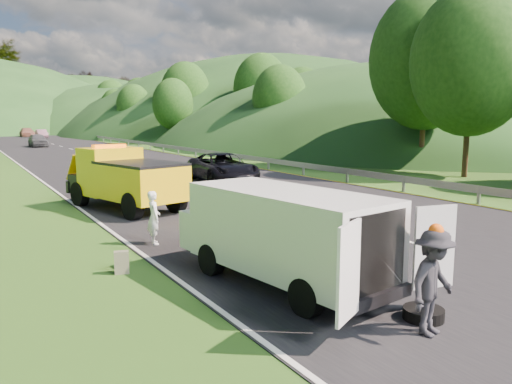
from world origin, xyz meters
TOP-DOWN VIEW (x-y plane):
  - ground at (0.00, 0.00)m, footprint 320.00×320.00m
  - road_surface at (3.00, 40.00)m, footprint 14.00×200.00m
  - guardrail at (10.30, 52.50)m, footprint 0.06×140.00m
  - tree_line_right at (23.00, 60.00)m, footprint 14.00×140.00m
  - hills_backdrop at (6.50, 134.70)m, footprint 201.00×288.60m
  - tow_truck at (-2.37, 7.32)m, footprint 3.43×6.05m
  - white_van at (-2.09, -3.02)m, footprint 3.20×6.00m
  - woman at (-3.26, 1.58)m, footprint 0.48×0.60m
  - child at (-2.13, -0.24)m, footprint 0.61×0.62m
  - worker at (-1.41, -6.37)m, footprint 1.26×0.90m
  - suitcase at (-4.80, -0.55)m, footprint 0.36×0.26m
  - spare_tire at (-1.02, -5.89)m, footprint 0.71×0.71m
  - passing_suv at (4.50, 12.51)m, footprint 3.21×5.88m
  - dist_car_a at (0.52, 52.36)m, footprint 1.85×4.59m
  - dist_car_b at (4.57, 78.43)m, footprint 1.51×4.34m
  - dist_car_c at (3.13, 85.06)m, footprint 2.19×5.39m

SIDE VIEW (x-z plane):
  - ground at x=0.00m, z-range 0.00..0.00m
  - guardrail at x=10.30m, z-range -0.76..0.76m
  - tree_line_right at x=23.00m, z-range -7.00..7.00m
  - hills_backdrop at x=6.50m, z-range -22.00..22.00m
  - woman at x=-3.26m, z-range -0.75..0.75m
  - child at x=-2.13m, z-range -0.51..0.51m
  - worker at x=-1.41m, z-range -0.88..0.88m
  - spare_tire at x=-1.02m, z-range -0.10..0.10m
  - passing_suv at x=4.50m, z-range -0.78..0.78m
  - dist_car_a at x=0.52m, z-range -0.78..0.78m
  - dist_car_b at x=4.57m, z-range -0.71..0.71m
  - dist_car_c at x=3.13m, z-range -0.78..0.78m
  - road_surface at x=3.00m, z-range 0.00..0.02m
  - suitcase at x=-4.80m, z-range 0.00..0.52m
  - white_van at x=-2.09m, z-range 0.13..2.17m
  - tow_truck at x=-2.37m, z-range -0.03..2.43m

